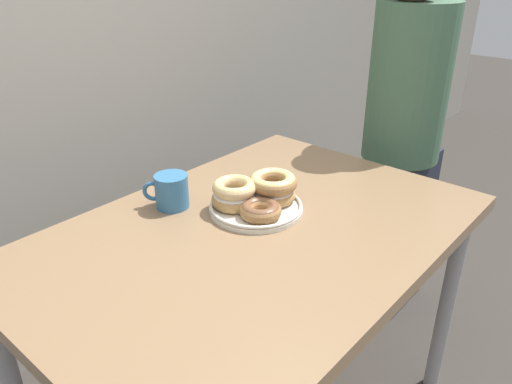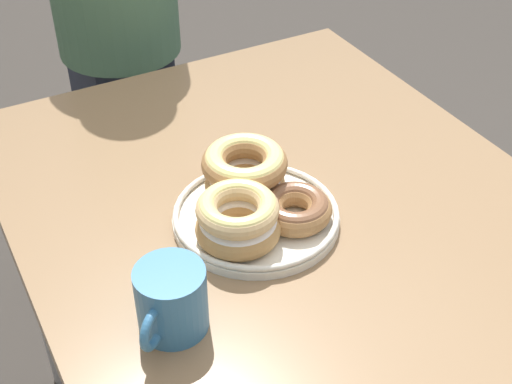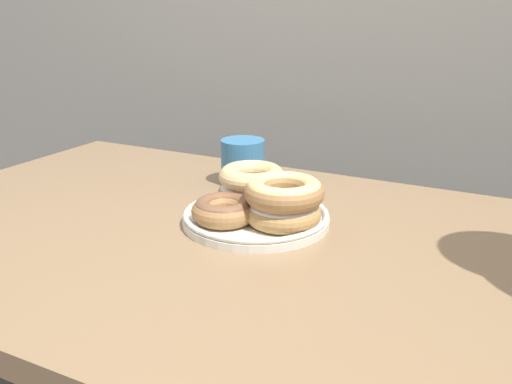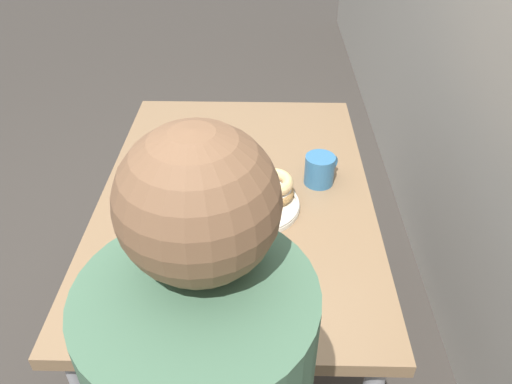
% 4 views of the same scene
% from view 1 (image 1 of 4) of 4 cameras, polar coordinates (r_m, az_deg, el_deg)
% --- Properties ---
extents(dining_table, '(1.24, 0.85, 0.77)m').
position_cam_1_polar(dining_table, '(1.37, -0.13, -7.02)').
color(dining_table, '#846647').
rests_on(dining_table, ground_plane).
extents(donut_plate, '(0.29, 0.27, 0.10)m').
position_cam_1_polar(donut_plate, '(1.40, 0.03, -0.51)').
color(donut_plate, silver).
rests_on(donut_plate, dining_table).
extents(coffee_mug, '(0.11, 0.11, 0.10)m').
position_cam_1_polar(coffee_mug, '(1.44, -9.70, 0.14)').
color(coffee_mug, teal).
rests_on(coffee_mug, dining_table).
extents(person_figure, '(0.34, 0.29, 1.46)m').
position_cam_1_polar(person_figure, '(2.03, 16.44, 5.45)').
color(person_figure, '#232838').
rests_on(person_figure, ground_plane).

